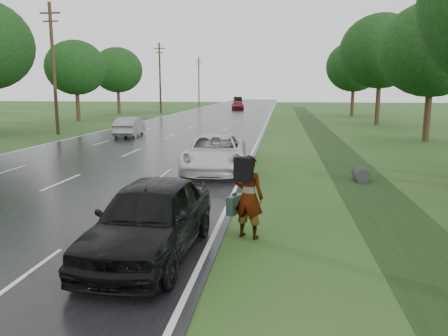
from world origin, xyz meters
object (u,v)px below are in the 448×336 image
pedestrian (247,195)px  silver_sedan (130,127)px  white_pickup (215,153)px  dark_sedan (150,218)px

pedestrian → silver_sedan: pedestrian is taller
white_pickup → dark_sedan: 9.86m
white_pickup → dark_sedan: (0.10, -9.86, 0.03)m
dark_sedan → white_pickup: bearing=93.0°
silver_sedan → dark_sedan: bearing=105.2°
dark_sedan → silver_sedan: dark_sedan is taller
pedestrian → dark_sedan: size_ratio=0.42×
white_pickup → dark_sedan: bearing=-93.5°
pedestrian → dark_sedan: (-1.97, -1.50, -0.19)m
white_pickup → silver_sedan: white_pickup is taller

